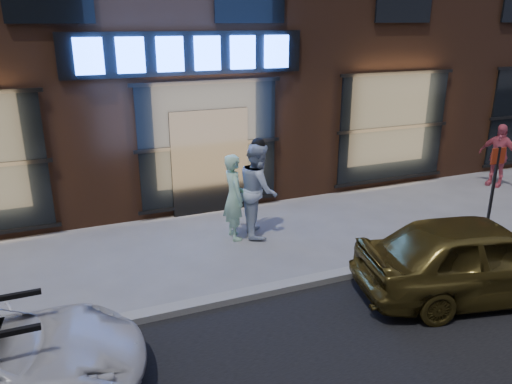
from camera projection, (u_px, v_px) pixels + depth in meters
ground at (282, 290)px, 8.31m from camera, size 90.00×90.00×0.00m
curb at (282, 287)px, 8.29m from camera, size 60.00×0.25×0.12m
man_bowtie at (234, 197)px, 10.05m from camera, size 0.43×0.65×1.78m
man_cap at (258, 189)px, 10.22m from camera, size 0.95×1.11×1.96m
passerby at (498, 155)px, 13.32m from camera, size 0.78×1.07×1.69m
gold_sedan at (480, 258)px, 7.97m from camera, size 4.19×2.38×1.34m
sign_post at (493, 186)px, 9.70m from camera, size 0.32×0.06×1.99m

